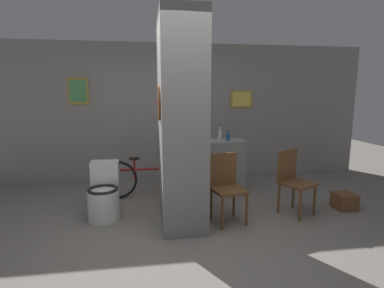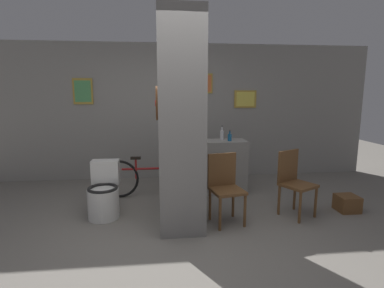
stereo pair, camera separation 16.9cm
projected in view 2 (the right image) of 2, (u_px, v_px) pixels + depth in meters
ground_plane at (178, 238)px, 3.48m from camera, size 14.00×14.00×0.00m
wall_back at (169, 112)px, 5.83m from camera, size 8.00×0.09×2.60m
pillar_center at (180, 122)px, 3.80m from camera, size 0.57×1.09×2.60m
counter_shelf at (208, 167)px, 5.05m from camera, size 1.26×0.44×0.89m
toilet at (104, 194)px, 4.07m from camera, size 0.42×0.58×0.74m
chair_near_pillar at (225, 185)px, 3.88m from camera, size 0.46×0.46×0.89m
chair_by_doorway at (294, 180)px, 4.10m from camera, size 0.53×0.53×0.89m
bicycle at (153, 177)px, 4.84m from camera, size 1.69×0.42×0.67m
bottle_tall at (222, 135)px, 5.05m from camera, size 0.06×0.06×0.24m
bottle_short at (230, 137)px, 4.93m from camera, size 0.06×0.06×0.18m
floor_crate at (347, 203)px, 4.27m from camera, size 0.28×0.28×0.23m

